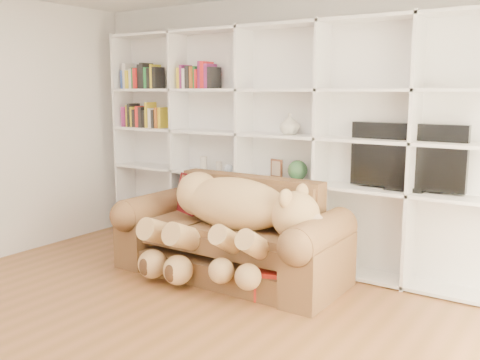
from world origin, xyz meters
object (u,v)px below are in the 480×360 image
Objects in this scene: sofa at (232,240)px; gift_box at (276,284)px; teddy_bear at (230,215)px; tv at (407,158)px.

gift_box is at bearing -23.32° from sofa.
sofa is at bearing 111.52° from teddy_bear.
gift_box is (0.54, -0.10, -0.51)m from teddy_bear.
teddy_bear is (0.10, -0.18, 0.29)m from sofa.
gift_box is (0.65, -0.28, -0.22)m from sofa.
tv reaches higher than teddy_bear.
tv is (1.32, 0.86, 0.52)m from teddy_bear.
sofa is 2.15× the size of tv.
sofa is 0.36m from teddy_bear.
teddy_bear is 1.59× the size of tv.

